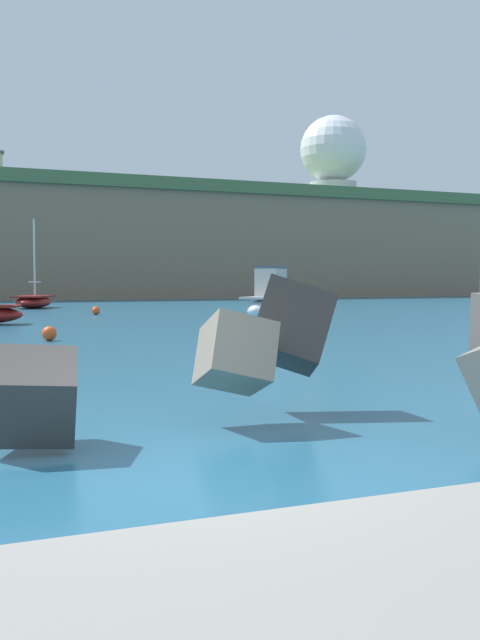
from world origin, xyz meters
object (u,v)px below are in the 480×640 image
mooring_buoy_inner (49,334)px  radar_dome (333,154)px  boat_near_left (273,304)px  boat_mid_centre (34,301)px  mooring_buoy_middle (96,311)px

mooring_buoy_inner → radar_dome: radar_dome is taller
boat_near_left → radar_dome: 63.58m
boat_mid_centre → mooring_buoy_inner: bearing=-96.1°
radar_dome → boat_mid_centre: bearing=-142.0°
mooring_buoy_inner → radar_dome: 74.84m
mooring_buoy_middle → radar_dome: 59.75m
boat_mid_centre → radar_dome: (40.27, 31.43, 17.02)m
boat_mid_centre → mooring_buoy_middle: boat_mid_centre is taller
boat_mid_centre → mooring_buoy_inner: boat_mid_centre is taller
boat_mid_centre → mooring_buoy_middle: (1.83, -10.93, -0.25)m
boat_near_left → radar_dome: bearing=57.8°
boat_mid_centre → mooring_buoy_middle: size_ratio=13.23×
boat_mid_centre → mooring_buoy_inner: 27.37m
boat_near_left → boat_mid_centre: bearing=110.4°
boat_near_left → mooring_buoy_inner: (-10.53, -6.71, -0.56)m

